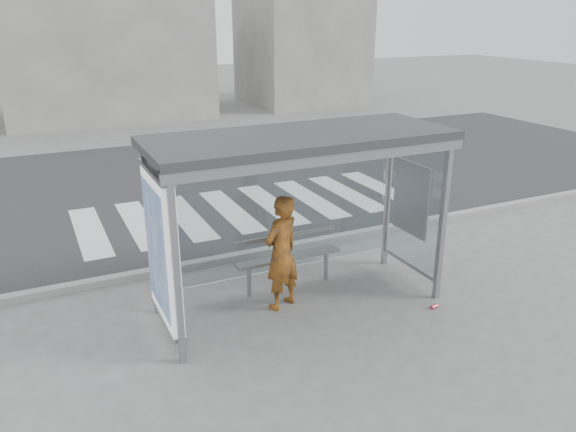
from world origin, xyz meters
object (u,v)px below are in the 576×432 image
object	(u,v)px
bench	(288,257)
bus_shelter	(275,181)
soda_can	(434,307)
person	(281,253)

from	to	relation	value
bench	bus_shelter	bearing A→B (deg)	-130.87
bench	soda_can	distance (m)	2.34
bench	soda_can	world-z (taller)	bench
bench	person	bearing A→B (deg)	-124.66
person	bench	bearing A→B (deg)	-147.68
person	soda_can	xyz separation A→B (m)	(2.02, -1.04, -0.84)
person	bench	distance (m)	0.70
bus_shelter	person	bearing A→B (deg)	9.47
soda_can	bench	bearing A→B (deg)	137.22
bus_shelter	bench	world-z (taller)	bus_shelter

